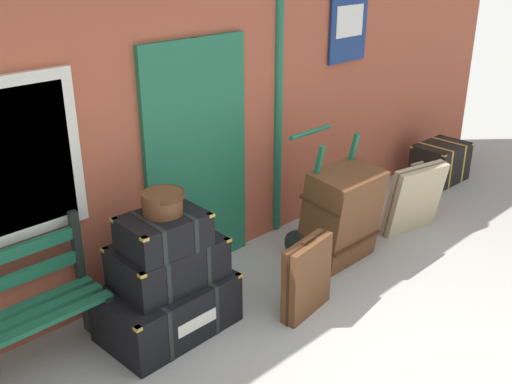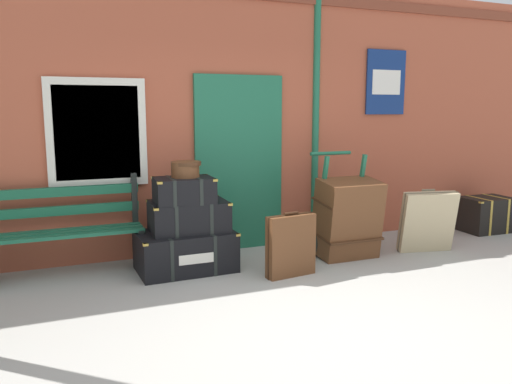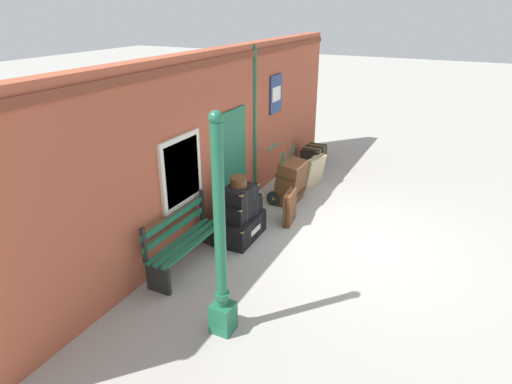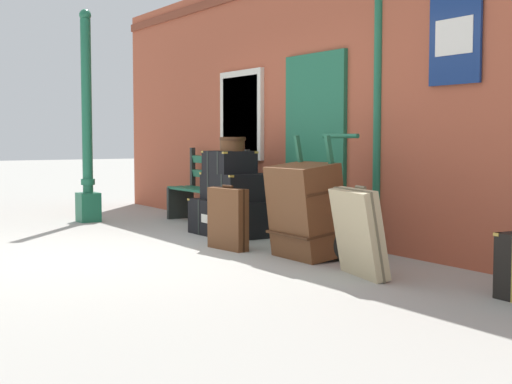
{
  "view_description": "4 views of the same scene",
  "coord_description": "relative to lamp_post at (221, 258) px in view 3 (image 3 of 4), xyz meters",
  "views": [
    {
      "loc": [
        -2.94,
        -1.42,
        2.83
      ],
      "look_at": [
        0.3,
        1.85,
        0.87
      ],
      "focal_mm": 41.83,
      "sensor_mm": 36.0,
      "label": 1
    },
    {
      "loc": [
        -1.97,
        -3.31,
        1.71
      ],
      "look_at": [
        0.16,
        1.92,
        0.78
      ],
      "focal_mm": 35.75,
      "sensor_mm": 36.0,
      "label": 2
    },
    {
      "loc": [
        -6.81,
        -1.54,
        3.9
      ],
      "look_at": [
        0.12,
        1.88,
        0.57
      ],
      "focal_mm": 30.7,
      "sensor_mm": 36.0,
      "label": 3
    },
    {
      "loc": [
        6.98,
        -2.56,
        1.17
      ],
      "look_at": [
        -0.04,
        1.77,
        0.56
      ],
      "focal_mm": 52.47,
      "sensor_mm": 36.0,
      "label": 4
    }
  ],
  "objects": [
    {
      "name": "ground_plane",
      "position": [
        2.94,
        -0.84,
        -1.09
      ],
      "size": [
        60.0,
        60.0,
        0.0
      ],
      "primitive_type": "plane",
      "color": "#A3A099"
    },
    {
      "name": "brick_facade",
      "position": [
        2.93,
        1.75,
        0.51
      ],
      "size": [
        10.4,
        0.35,
        3.2
      ],
      "color": "#AD5138",
      "rests_on": "ground"
    },
    {
      "name": "lamp_post",
      "position": [
        0.0,
        0.0,
        0.0
      ],
      "size": [
        0.28,
        0.28,
        2.89
      ],
      "color": "#1E6647",
      "rests_on": "ground"
    },
    {
      "name": "platform_bench",
      "position": [
        1.05,
        1.32,
        -0.65
      ],
      "size": [
        1.6,
        0.43,
        1.01
      ],
      "color": "#1E6647",
      "rests_on": "ground"
    },
    {
      "name": "steamer_trunk_base",
      "position": [
        2.25,
        0.98,
        -0.88
      ],
      "size": [
        1.03,
        0.68,
        0.43
      ],
      "color": "black",
      "rests_on": "ground"
    },
    {
      "name": "steamer_trunk_middle",
      "position": [
        2.3,
        1.0,
        -0.51
      ],
      "size": [
        0.83,
        0.58,
        0.33
      ],
      "color": "black",
      "rests_on": "steamer_trunk_base"
    },
    {
      "name": "steamer_trunk_top",
      "position": [
        2.25,
        0.96,
        -0.22
      ],
      "size": [
        0.63,
        0.48,
        0.27
      ],
      "color": "black",
      "rests_on": "steamer_trunk_middle"
    },
    {
      "name": "round_hatbox",
      "position": [
        2.27,
        0.98,
        0.0
      ],
      "size": [
        0.31,
        0.31,
        0.17
      ],
      "color": "brown",
      "rests_on": "steamer_trunk_top"
    },
    {
      "name": "porters_trolley",
      "position": [
        4.1,
        0.92,
        -0.82
      ],
      "size": [
        0.71,
        0.6,
        1.2
      ],
      "color": "black",
      "rests_on": "ground"
    },
    {
      "name": "large_brown_trunk",
      "position": [
        4.1,
        0.74,
        -0.63
      ],
      "size": [
        0.7,
        0.54,
        0.93
      ],
      "color": "brown",
      "rests_on": "ground"
    },
    {
      "name": "suitcase_cream",
      "position": [
        5.11,
        0.57,
        -0.72
      ],
      "size": [
        0.7,
        0.39,
        0.76
      ],
      "color": "tan",
      "rests_on": "ground"
    },
    {
      "name": "suitcase_beige",
      "position": [
        3.21,
        0.39,
        -0.77
      ],
      "size": [
        0.55,
        0.21,
        0.68
      ],
      "color": "brown",
      "rests_on": "ground"
    },
    {
      "name": "corner_trunk",
      "position": [
        6.61,
        1.11,
        -0.85
      ],
      "size": [
        0.71,
        0.51,
        0.49
      ],
      "color": "black",
      "rests_on": "ground"
    }
  ]
}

